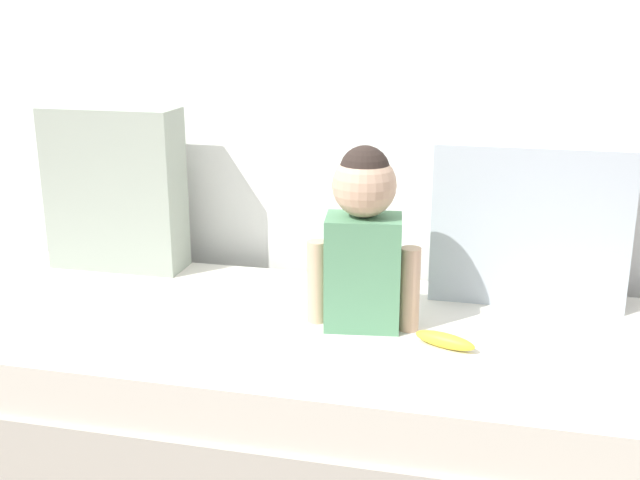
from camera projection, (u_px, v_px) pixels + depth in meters
The scene contains 7 objects.
ground_plane at pixel (283, 441), 2.32m from camera, with size 12.00×12.00×0.00m, color brown.
back_wall at pixel (327, 8), 2.50m from camera, with size 5.65×0.10×2.48m, color white.
couch at pixel (282, 383), 2.27m from camera, with size 2.45×0.89×0.39m.
throw_pillow_left at pixel (115, 189), 2.60m from camera, with size 0.45×0.16×0.54m, color #99A393.
throw_pillow_right at pixel (529, 223), 2.31m from camera, with size 0.57×0.16×0.48m, color #B2BCC6.
toddler at pixel (364, 236), 2.11m from camera, with size 0.32×0.17×0.51m.
banana at pixel (445, 340), 2.03m from camera, with size 0.17×0.04×0.04m, color yellow.
Camera 1 is at (0.59, -1.97, 1.25)m, focal length 43.55 mm.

